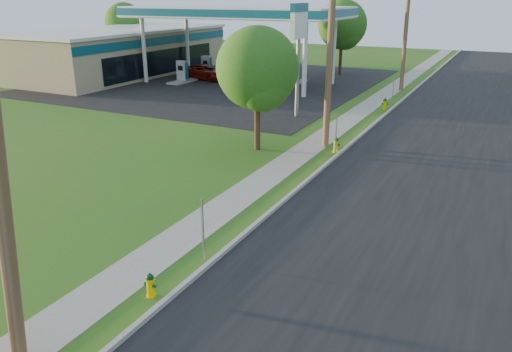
{
  "coord_description": "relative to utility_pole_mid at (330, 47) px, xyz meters",
  "views": [
    {
      "loc": [
        7.38,
        -6.45,
        7.31
      ],
      "look_at": [
        0.0,
        8.0,
        1.4
      ],
      "focal_mm": 35.0,
      "sensor_mm": 36.0,
      "label": 1
    }
  ],
  "objects": [
    {
      "name": "ground_plane",
      "position": [
        0.6,
        -17.0,
        -4.95
      ],
      "size": [
        140.0,
        140.0,
        0.0
      ],
      "primitive_type": "plane",
      "color": "#235D1A",
      "rests_on": "ground"
    },
    {
      "name": "road",
      "position": [
        5.1,
        -7.0,
        -4.94
      ],
      "size": [
        8.0,
        120.0,
        0.02
      ],
      "primitive_type": "cube",
      "color": "black",
      "rests_on": "ground"
    },
    {
      "name": "curb",
      "position": [
        1.1,
        -7.0,
        -4.88
      ],
      "size": [
        0.15,
        120.0,
        0.15
      ],
      "primitive_type": "cube",
      "color": "#9F9D93",
      "rests_on": "ground"
    },
    {
      "name": "sidewalk",
      "position": [
        -0.65,
        -7.0,
        -4.94
      ],
      "size": [
        1.5,
        120.0,
        0.03
      ],
      "primitive_type": "cube",
      "color": "gray",
      "rests_on": "ground"
    },
    {
      "name": "forecourt",
      "position": [
        -15.4,
        15.0,
        -4.94
      ],
      "size": [
        26.0,
        28.0,
        0.02
      ],
      "primitive_type": "cube",
      "color": "black",
      "rests_on": "ground"
    },
    {
      "name": "utility_pole_mid",
      "position": [
        0.0,
        0.0,
        0.0
      ],
      "size": [
        1.4,
        0.32,
        9.8
      ],
      "color": "brown",
      "rests_on": "ground"
    },
    {
      "name": "utility_pole_far",
      "position": [
        0.0,
        18.0,
        -0.15
      ],
      "size": [
        1.4,
        0.32,
        9.5
      ],
      "color": "brown",
      "rests_on": "ground"
    },
    {
      "name": "sign_post_near",
      "position": [
        0.85,
        -12.8,
        -3.95
      ],
      "size": [
        0.05,
        0.04,
        2.0
      ],
      "primitive_type": "cube",
      "color": "gray",
      "rests_on": "ground"
    },
    {
      "name": "sign_post_mid",
      "position": [
        0.85,
        -1.0,
        -3.95
      ],
      "size": [
        0.05,
        0.04,
        2.0
      ],
      "primitive_type": "cube",
      "color": "gray",
      "rests_on": "ground"
    },
    {
      "name": "sign_post_far",
      "position": [
        0.85,
        11.2,
        -3.95
      ],
      "size": [
        0.05,
        0.04,
        2.0
      ],
      "primitive_type": "cube",
      "color": "gray",
      "rests_on": "ground"
    },
    {
      "name": "gas_canopy",
      "position": [
        -13.4,
        15.0,
        0.94
      ],
      "size": [
        18.18,
        9.18,
        6.4
      ],
      "color": "silver",
      "rests_on": "ground"
    },
    {
      "name": "fuel_pump_nw",
      "position": [
        -17.9,
        13.0,
        -4.23
      ],
      "size": [
        1.2,
        3.2,
        1.9
      ],
      "color": "#9F9D93",
      "rests_on": "ground"
    },
    {
      "name": "fuel_pump_ne",
      "position": [
        -8.9,
        13.0,
        -4.23
      ],
      "size": [
        1.2,
        3.2,
        1.9
      ],
      "color": "#9F9D93",
      "rests_on": "ground"
    },
    {
      "name": "fuel_pump_sw",
      "position": [
        -17.9,
        17.0,
        -4.23
      ],
      "size": [
        1.2,
        3.2,
        1.9
      ],
      "color": "#9F9D93",
      "rests_on": "ground"
    },
    {
      "name": "fuel_pump_se",
      "position": [
        -8.9,
        17.0,
        -4.23
      ],
      "size": [
        1.2,
        3.2,
        1.9
      ],
      "color": "#9F9D93",
      "rests_on": "ground"
    },
    {
      "name": "convenience_store",
      "position": [
        -26.38,
        15.0,
        -2.82
      ],
      "size": [
        10.4,
        22.4,
        4.25
      ],
      "color": "tan",
      "rests_on": "ground"
    },
    {
      "name": "price_pylon",
      "position": [
        -3.9,
        5.5,
        0.48
      ],
      "size": [
        0.34,
        2.04,
        6.85
      ],
      "color": "gray",
      "rests_on": "ground"
    },
    {
      "name": "tree_verge",
      "position": [
        -2.78,
        -2.11,
        -1.09
      ],
      "size": [
        3.96,
        3.96,
        6.01
      ],
      "color": "#332317",
      "rests_on": "ground"
    },
    {
      "name": "tree_lot",
      "position": [
        -6.97,
        23.89,
        -0.47
      ],
      "size": [
        4.6,
        4.6,
        6.97
      ],
      "color": "#332317",
      "rests_on": "ground"
    },
    {
      "name": "tree_back",
      "position": [
        -32.21,
        22.42,
        -0.74
      ],
      "size": [
        4.31,
        4.31,
        6.54
      ],
      "color": "#332317",
      "rests_on": "ground"
    },
    {
      "name": "hydrant_near",
      "position": [
        0.57,
        -14.88,
        -4.62
      ],
      "size": [
        0.35,
        0.31,
        0.68
      ],
      "color": "#DCB500",
      "rests_on": "ground"
    },
    {
      "name": "hydrant_mid",
      "position": [
        0.79,
        -0.72,
        -4.58
      ],
      "size": [
        0.4,
        0.35,
        0.77
      ],
      "color": "yellow",
      "rests_on": "ground"
    },
    {
      "name": "hydrant_far",
      "position": [
        0.64,
        9.97,
        -4.56
      ],
      "size": [
        0.42,
        0.38,
        0.81
      ],
      "color": "#E4BF00",
      "rests_on": "ground"
    },
    {
      "name": "car_red",
      "position": [
        -16.97,
        15.44,
        -4.28
      ],
      "size": [
        5.21,
        3.12,
        1.36
      ],
      "primitive_type": "imported",
      "rotation": [
        0.0,
        0.0,
        1.38
      ],
      "color": "maroon",
      "rests_on": "ground"
    }
  ]
}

